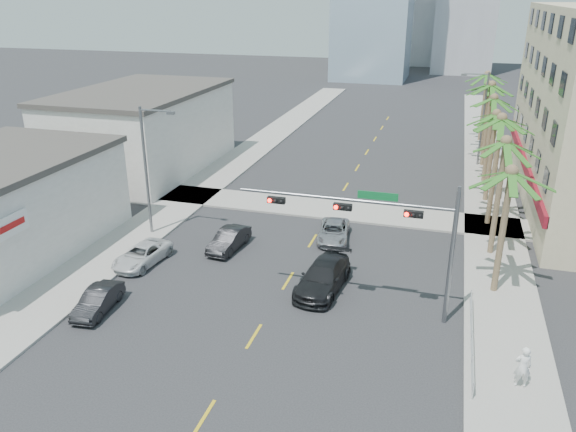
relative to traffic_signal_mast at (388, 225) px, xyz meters
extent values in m
plane|color=#262628|center=(-5.78, -7.95, -5.06)|extent=(260.00, 260.00, 0.00)
cube|color=gray|center=(6.22, 12.05, -4.99)|extent=(4.00, 120.00, 0.15)
cube|color=gray|center=(-17.78, 12.05, -4.99)|extent=(4.00, 120.00, 0.15)
cube|color=gray|center=(-5.78, 14.05, -4.99)|extent=(80.00, 4.00, 0.15)
cube|color=maroon|center=(8.62, 22.05, -2.06)|extent=(0.30, 28.00, 0.80)
cube|color=beige|center=(-25.28, 20.05, -1.46)|extent=(11.00, 18.00, 7.20)
cylinder|color=slate|center=(3.22, 0.05, -1.46)|extent=(0.24, 0.24, 7.20)
cylinder|color=slate|center=(-2.28, 0.05, 1.14)|extent=(11.00, 0.16, 0.16)
cube|color=#0C662D|center=(-0.58, 0.05, 1.49)|extent=(2.00, 0.05, 0.40)
cube|color=black|center=(1.22, -0.10, 0.79)|extent=(0.95, 0.28, 0.32)
sphere|color=#FF0C05|center=(0.90, -0.26, 0.79)|extent=(0.22, 0.22, 0.22)
cube|color=black|center=(-2.28, -0.10, 0.79)|extent=(0.95, 0.28, 0.32)
sphere|color=#FF0C05|center=(-2.60, -0.26, 0.79)|extent=(0.22, 0.22, 0.22)
cube|color=black|center=(-5.78, -0.10, 0.79)|extent=(0.95, 0.28, 0.32)
sphere|color=#FF0C05|center=(-6.10, -0.26, 0.79)|extent=(0.22, 0.22, 0.22)
cylinder|color=brown|center=(5.82, 4.05, -1.46)|extent=(0.36, 0.36, 7.20)
cylinder|color=brown|center=(5.82, 9.25, -1.28)|extent=(0.36, 0.36, 7.56)
cylinder|color=brown|center=(5.82, 14.45, -1.10)|extent=(0.36, 0.36, 7.92)
cylinder|color=brown|center=(5.82, 19.65, -1.46)|extent=(0.36, 0.36, 7.20)
cylinder|color=brown|center=(5.82, 24.85, -1.28)|extent=(0.36, 0.36, 7.56)
cylinder|color=brown|center=(5.82, 30.05, -1.10)|extent=(0.36, 0.36, 7.92)
cylinder|color=brown|center=(5.82, 35.25, -1.46)|extent=(0.36, 0.36, 7.20)
cylinder|color=brown|center=(5.82, 40.45, -1.28)|extent=(0.36, 0.36, 7.56)
cylinder|color=slate|center=(-16.98, 6.05, -0.56)|extent=(0.20, 0.20, 9.00)
cylinder|color=slate|center=(-15.88, 6.05, 3.74)|extent=(2.20, 0.12, 0.12)
cube|color=slate|center=(-14.78, 6.05, 3.64)|extent=(0.50, 0.25, 0.18)
cylinder|color=slate|center=(5.42, 30.05, -0.56)|extent=(0.20, 0.20, 9.00)
cylinder|color=slate|center=(4.32, 30.05, 3.74)|extent=(2.20, 0.12, 0.12)
cube|color=slate|center=(3.22, 30.05, 3.64)|extent=(0.50, 0.25, 0.18)
cylinder|color=silver|center=(4.52, -1.95, -4.51)|extent=(0.08, 8.00, 0.08)
cylinder|color=silver|center=(4.52, -1.95, -4.16)|extent=(0.08, 8.00, 0.08)
cylinder|color=silver|center=(4.52, -5.95, -4.56)|extent=(0.08, 0.08, 1.00)
cylinder|color=silver|center=(4.52, -3.95, -4.56)|extent=(0.08, 0.08, 1.00)
cylinder|color=silver|center=(4.52, -1.95, -4.56)|extent=(0.08, 0.08, 1.00)
cylinder|color=silver|center=(4.52, 0.05, -4.56)|extent=(0.08, 0.08, 1.00)
cylinder|color=silver|center=(4.52, 2.05, -4.56)|extent=(0.08, 0.08, 1.00)
imported|color=black|center=(-14.56, -4.01, -4.44)|extent=(1.65, 3.87, 1.24)
imported|color=silver|center=(-15.18, 1.65, -4.45)|extent=(2.52, 4.61, 1.22)
imported|color=black|center=(-10.78, 5.23, -4.39)|extent=(1.80, 4.19, 1.34)
imported|color=#B0AFB4|center=(-4.45, 8.64, -4.45)|extent=(2.54, 4.60, 1.22)
imported|color=black|center=(-3.59, 1.67, -4.27)|extent=(2.71, 5.62, 1.58)
imported|color=white|center=(6.50, -4.47, -3.93)|extent=(0.78, 0.57, 1.96)
camera|label=1|loc=(2.49, -26.14, 10.81)|focal=35.00mm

